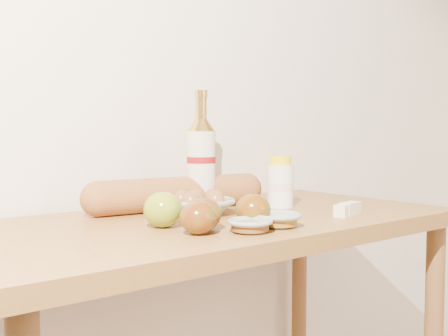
# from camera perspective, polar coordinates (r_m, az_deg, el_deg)

# --- Properties ---
(back_wall) EXTENTS (3.50, 0.02, 2.60)m
(back_wall) POSITION_cam_1_polar(r_m,az_deg,el_deg) (1.62, -8.09, 10.64)
(back_wall) COLOR silver
(back_wall) RESTS_ON ground
(table) EXTENTS (1.20, 0.60, 0.90)m
(table) POSITION_cam_1_polar(r_m,az_deg,el_deg) (1.38, -0.79, -10.10)
(table) COLOR #A77335
(table) RESTS_ON ground
(bourbon_bottle) EXTENTS (0.09, 0.09, 0.31)m
(bourbon_bottle) POSITION_cam_1_polar(r_m,az_deg,el_deg) (1.49, -2.33, 0.75)
(bourbon_bottle) COLOR beige
(bourbon_bottle) RESTS_ON table
(cream_bottle) EXTENTS (0.07, 0.07, 0.14)m
(cream_bottle) POSITION_cam_1_polar(r_m,az_deg,el_deg) (1.52, 5.74, -1.57)
(cream_bottle) COLOR white
(cream_bottle) RESTS_ON table
(egg_bowl) EXTENTS (0.21, 0.21, 0.06)m
(egg_bowl) POSITION_cam_1_polar(r_m,az_deg,el_deg) (1.39, -2.42, -3.70)
(egg_bowl) COLOR #8D9A95
(egg_bowl) RESTS_ON table
(baguette) EXTENTS (0.53, 0.14, 0.09)m
(baguette) POSITION_cam_1_polar(r_m,az_deg,el_deg) (1.47, -4.69, -2.58)
(baguette) COLOR #AD6A35
(baguette) RESTS_ON table
(apple_yellowgreen) EXTENTS (0.10, 0.10, 0.08)m
(apple_yellowgreen) POSITION_cam_1_polar(r_m,az_deg,el_deg) (1.21, -6.23, -4.22)
(apple_yellowgreen) COLOR #A69721
(apple_yellowgreen) RESTS_ON table
(apple_redgreen_front) EXTENTS (0.09, 0.09, 0.07)m
(apple_redgreen_front) POSITION_cam_1_polar(r_m,az_deg,el_deg) (1.13, -2.65, -5.06)
(apple_redgreen_front) COLOR maroon
(apple_redgreen_front) RESTS_ON table
(apple_redgreen_right) EXTENTS (0.09, 0.09, 0.07)m
(apple_redgreen_right) POSITION_cam_1_polar(r_m,az_deg,el_deg) (1.22, 2.95, -4.27)
(apple_redgreen_right) COLOR maroon
(apple_redgreen_right) RESTS_ON table
(sugar_bowl) EXTENTS (0.11, 0.11, 0.03)m
(sugar_bowl) POSITION_cam_1_polar(r_m,az_deg,el_deg) (1.15, 2.65, -5.85)
(sugar_bowl) COLOR #93A19B
(sugar_bowl) RESTS_ON table
(syrup_bowl) EXTENTS (0.12, 0.12, 0.03)m
(syrup_bowl) POSITION_cam_1_polar(r_m,az_deg,el_deg) (1.22, 5.46, -5.24)
(syrup_bowl) COLOR #8E9B97
(syrup_bowl) RESTS_ON table
(butter_stick) EXTENTS (0.11, 0.06, 0.03)m
(butter_stick) POSITION_cam_1_polar(r_m,az_deg,el_deg) (1.41, 12.47, -4.11)
(butter_stick) COLOR beige
(butter_stick) RESTS_ON table
(apple_extra) EXTENTS (0.09, 0.09, 0.07)m
(apple_extra) POSITION_cam_1_polar(r_m,az_deg,el_deg) (1.18, -2.05, -4.68)
(apple_extra) COLOR maroon
(apple_extra) RESTS_ON table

